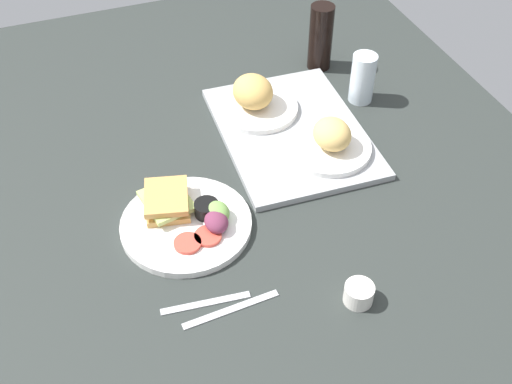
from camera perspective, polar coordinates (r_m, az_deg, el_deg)
The scene contains 10 objects.
ground_plane at distance 138.80cm, azimuth -1.45°, elevation -1.39°, with size 190.00×150.00×3.00cm, color #282D2B.
serving_tray at distance 154.76cm, azimuth 3.21°, elevation 5.41°, with size 45.00×33.00×1.60cm, color #9EA0A3.
bread_plate_near at distance 158.27cm, azimuth -0.11°, elevation 8.43°, with size 19.99×19.99×9.12cm.
bread_plate_far at distance 147.33cm, azimuth 6.68°, elevation 4.60°, with size 19.91×19.91×8.16cm.
plate_with_salad at distance 132.73cm, azimuth -6.23°, elevation -2.39°, with size 27.36×27.36×5.40cm.
drinking_glass at distance 165.00cm, azimuth 9.55°, elevation 10.04°, with size 6.22×6.22×13.00cm, color silver.
soda_bottle at distance 175.38cm, azimuth 5.82°, elevation 13.66°, with size 6.40×6.40×18.08cm, color black.
espresso_cup at distance 120.79cm, azimuth 9.21°, elevation -9.00°, with size 5.60×5.60×4.00cm, color silver.
fork at distance 120.58cm, azimuth -4.55°, elevation -9.89°, with size 17.00×1.40×0.50cm, color #B7B7BC.
knife at distance 119.48cm, azimuth -2.25°, elevation -10.46°, with size 19.00×1.40×0.50cm, color #B7B7BC.
Camera 1 is at (92.07, -30.64, 97.75)cm, focal length 44.55 mm.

